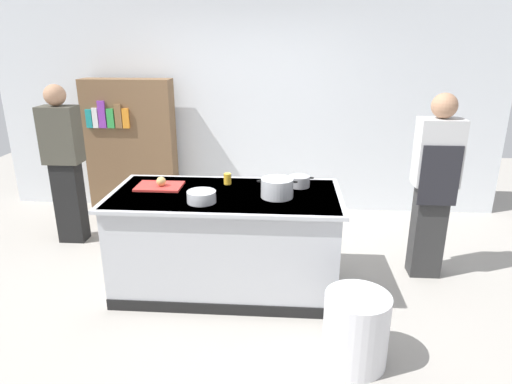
% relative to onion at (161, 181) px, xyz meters
% --- Properties ---
extents(ground_plane, '(10.00, 10.00, 0.00)m').
position_rel_onion_xyz_m(ground_plane, '(0.58, -0.10, -0.96)').
color(ground_plane, '#9E9991').
extents(back_wall, '(6.40, 0.12, 3.00)m').
position_rel_onion_xyz_m(back_wall, '(0.58, 2.00, 0.54)').
color(back_wall, silver).
rests_on(back_wall, ground_plane).
extents(counter_island, '(1.98, 0.98, 0.90)m').
position_rel_onion_xyz_m(counter_island, '(0.58, -0.10, -0.50)').
color(counter_island, '#B7BABF').
rests_on(counter_island, ground_plane).
extents(cutting_board, '(0.40, 0.28, 0.02)m').
position_rel_onion_xyz_m(cutting_board, '(-0.02, 0.02, -0.05)').
color(cutting_board, red).
rests_on(cutting_board, counter_island).
extents(onion, '(0.08, 0.08, 0.08)m').
position_rel_onion_xyz_m(onion, '(0.00, 0.00, 0.00)').
color(onion, tan).
rests_on(onion, cutting_board).
extents(stock_pot, '(0.34, 0.27, 0.16)m').
position_rel_onion_xyz_m(stock_pot, '(1.02, -0.16, 0.02)').
color(stock_pot, '#B7BABF').
rests_on(stock_pot, counter_island).
extents(sauce_pan, '(0.25, 0.19, 0.10)m').
position_rel_onion_xyz_m(sauce_pan, '(1.22, 0.13, -0.01)').
color(sauce_pan, '#99999E').
rests_on(sauce_pan, counter_island).
extents(mixing_bowl, '(0.23, 0.23, 0.09)m').
position_rel_onion_xyz_m(mixing_bowl, '(0.42, -0.33, -0.02)').
color(mixing_bowl, '#B7BABF').
rests_on(mixing_bowl, counter_island).
extents(juice_cup, '(0.07, 0.07, 0.10)m').
position_rel_onion_xyz_m(juice_cup, '(0.57, 0.16, -0.01)').
color(juice_cup, yellow).
rests_on(juice_cup, counter_island).
extents(trash_bin, '(0.45, 0.45, 0.53)m').
position_rel_onion_xyz_m(trash_bin, '(1.60, -1.04, -0.70)').
color(trash_bin, silver).
rests_on(trash_bin, ground_plane).
extents(person_chef, '(0.38, 0.25, 1.72)m').
position_rel_onion_xyz_m(person_chef, '(2.43, 0.26, -0.05)').
color(person_chef, '#303030').
rests_on(person_chef, ground_plane).
extents(person_guest, '(0.38, 0.24, 1.72)m').
position_rel_onion_xyz_m(person_guest, '(-1.27, 0.77, -0.05)').
color(person_guest, black).
rests_on(person_guest, ground_plane).
extents(bookshelf, '(1.10, 0.31, 1.70)m').
position_rel_onion_xyz_m(bookshelf, '(-0.86, 1.70, -0.11)').
color(bookshelf, brown).
rests_on(bookshelf, ground_plane).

